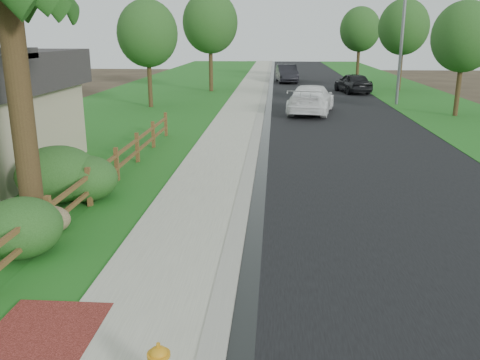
{
  "coord_description": "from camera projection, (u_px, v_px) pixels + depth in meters",
  "views": [
    {
      "loc": [
        1.22,
        -7.19,
        4.42
      ],
      "look_at": [
        0.4,
        4.75,
        0.97
      ],
      "focal_mm": 38.0,
      "sensor_mm": 36.0,
      "label": 1
    }
  ],
  "objects": [
    {
      "name": "brick_patch",
      "position": [
        35.0,
        346.0,
        7.37
      ],
      "size": [
        1.6,
        2.4,
        0.11
      ],
      "primitive_type": "cube",
      "color": "maroon",
      "rests_on": "ground"
    },
    {
      "name": "shrub_a",
      "position": [
        21.0,
        228.0,
        10.35
      ],
      "size": [
        1.97,
        1.97,
        1.23
      ],
      "primitive_type": "ellipsoid",
      "rotation": [
        0.0,
        0.0,
        -0.23
      ],
      "color": "#204418",
      "rests_on": "ground"
    },
    {
      "name": "grass_strip",
      "position": [
        227.0,
        89.0,
        41.93
      ],
      "size": [
        1.6,
        90.0,
        0.06
      ],
      "primitive_type": "cube",
      "color": "#215F1B",
      "rests_on": "ground"
    },
    {
      "name": "curb",
      "position": [
        266.0,
        89.0,
        41.7
      ],
      "size": [
        0.4,
        90.0,
        0.12
      ],
      "primitive_type": "cube",
      "color": "gray",
      "rests_on": "ground"
    },
    {
      "name": "tree_near_left",
      "position": [
        147.0,
        34.0,
        30.52
      ],
      "size": [
        3.65,
        3.65,
        6.46
      ],
      "color": "#352315",
      "rests_on": "ground"
    },
    {
      "name": "tree_near_right",
      "position": [
        464.0,
        37.0,
        27.15
      ],
      "size": [
        3.43,
        3.43,
        6.17
      ],
      "color": "#352315",
      "rests_on": "ground"
    },
    {
      "name": "verge_far",
      "position": [
        403.0,
        91.0,
        40.98
      ],
      "size": [
        6.0,
        90.0,
        0.04
      ],
      "primitive_type": "cube",
      "color": "#215F1B",
      "rests_on": "ground"
    },
    {
      "name": "boulder",
      "position": [
        50.0,
        219.0,
        11.64
      ],
      "size": [
        1.17,
        1.04,
        0.65
      ],
      "primitive_type": "ellipsoid",
      "rotation": [
        0.0,
        0.0,
        -0.38
      ],
      "color": "brown",
      "rests_on": "ground"
    },
    {
      "name": "shrub_c",
      "position": [
        86.0,
        179.0,
        13.85
      ],
      "size": [
        1.98,
        1.98,
        1.24
      ],
      "primitive_type": "ellipsoid",
      "rotation": [
        0.0,
        0.0,
        -0.17
      ],
      "color": "#204418",
      "rests_on": "ground"
    },
    {
      "name": "streetlight",
      "position": [
        401.0,
        18.0,
        31.36
      ],
      "size": [
        2.12,
        0.94,
        9.52
      ],
      "color": "slate",
      "rests_on": "ground"
    },
    {
      "name": "tree_mid_left",
      "position": [
        210.0,
        23.0,
        39.04
      ],
      "size": [
        4.26,
        4.26,
        7.61
      ],
      "color": "#352315",
      "rests_on": "ground"
    },
    {
      "name": "tree_mid_right",
      "position": [
        404.0,
        27.0,
        39.74
      ],
      "size": [
        3.92,
        3.92,
        7.1
      ],
      "color": "#352315",
      "rests_on": "ground"
    },
    {
      "name": "dark_car_mid",
      "position": [
        353.0,
        83.0,
        39.3
      ],
      "size": [
        2.71,
        4.77,
        1.53
      ],
      "primitive_type": "imported",
      "rotation": [
        0.0,
        0.0,
        3.35
      ],
      "color": "black",
      "rests_on": "road"
    },
    {
      "name": "road",
      "position": [
        317.0,
        90.0,
        41.44
      ],
      "size": [
        8.0,
        90.0,
        0.02
      ],
      "primitive_type": "cube",
      "color": "black",
      "rests_on": "ground"
    },
    {
      "name": "white_suv",
      "position": [
        311.0,
        99.0,
        29.09
      ],
      "size": [
        3.27,
        5.91,
        1.62
      ],
      "primitive_type": "imported",
      "rotation": [
        0.0,
        0.0,
        2.96
      ],
      "color": "white",
      "rests_on": "road"
    },
    {
      "name": "ranch_fence",
      "position": [
        104.0,
        173.0,
        14.4
      ],
      "size": [
        0.12,
        16.92,
        1.1
      ],
      "color": "#51311B",
      "rests_on": "ground"
    },
    {
      "name": "lawn_near",
      "position": [
        165.0,
        89.0,
        42.27
      ],
      "size": [
        9.0,
        90.0,
        0.04
      ],
      "primitive_type": "cube",
      "color": "#215F1B",
      "rests_on": "ground"
    },
    {
      "name": "ground",
      "position": [
        195.0,
        318.0,
        8.2
      ],
      "size": [
        120.0,
        120.0,
        0.0
      ],
      "primitive_type": "plane",
      "color": "#33271C"
    },
    {
      "name": "dark_car_far",
      "position": [
        287.0,
        74.0,
        47.78
      ],
      "size": [
        2.15,
        5.1,
        1.64
      ],
      "primitive_type": "imported",
      "rotation": [
        0.0,
        0.0,
        0.09
      ],
      "color": "black",
      "rests_on": "road"
    },
    {
      "name": "wet_gutter",
      "position": [
        270.0,
        90.0,
        41.69
      ],
      "size": [
        0.5,
        90.0,
        0.0
      ],
      "primitive_type": "cube",
      "color": "black",
      "rests_on": "road"
    },
    {
      "name": "sidewalk",
      "position": [
        250.0,
        89.0,
        41.79
      ],
      "size": [
        2.2,
        90.0,
        0.1
      ],
      "primitive_type": "cube",
      "color": "#9B9A87",
      "rests_on": "ground"
    },
    {
      "name": "tree_far_right",
      "position": [
        360.0,
        29.0,
        47.42
      ],
      "size": [
        3.75,
        3.75,
        6.91
      ],
      "color": "#352315",
      "rests_on": "ground"
    },
    {
      "name": "shrub_b",
      "position": [
        57.0,
        174.0,
        13.76
      ],
      "size": [
        2.52,
        2.52,
        1.53
      ],
      "primitive_type": "ellipsoid",
      "rotation": [
        0.0,
        0.0,
        0.17
      ],
      "color": "#204418",
      "rests_on": "ground"
    }
  ]
}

